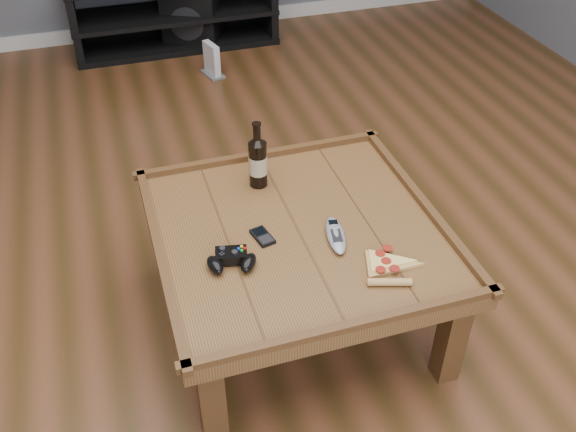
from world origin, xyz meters
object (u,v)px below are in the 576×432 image
object	(u,v)px
beer_bottle	(258,161)
pizza_slice	(386,266)
game_console	(212,61)
game_controller	(231,260)
smartphone	(262,236)
remote_control	(336,235)
coffee_table	(298,242)
media_console	(174,11)
subwoofer	(193,14)

from	to	relation	value
beer_bottle	pizza_slice	bearing A→B (deg)	-64.76
beer_bottle	game_console	size ratio (longest dim) A/B	1.25
game_controller	smartphone	world-z (taller)	game_controller
beer_bottle	smartphone	bearing A→B (deg)	-103.06
game_controller	smartphone	bearing A→B (deg)	49.47
beer_bottle	remote_control	world-z (taller)	beer_bottle
pizza_slice	remote_control	xyz separation A→B (m)	(-0.11, 0.19, 0.01)
coffee_table	game_console	size ratio (longest dim) A/B	4.78
beer_bottle	game_console	bearing A→B (deg)	84.00
media_console	beer_bottle	size ratio (longest dim) A/B	5.19
smartphone	media_console	bearing A→B (deg)	74.69
beer_bottle	pizza_slice	world-z (taller)	beer_bottle
media_console	game_controller	world-z (taller)	same
remote_control	game_console	size ratio (longest dim) A/B	0.97
media_console	game_console	distance (m)	0.59
pizza_slice	smartphone	size ratio (longest dim) A/B	2.64
game_controller	game_console	xyz separation A→B (m)	(0.41, 2.30, -0.38)
coffee_table	subwoofer	distance (m)	2.81
beer_bottle	game_console	world-z (taller)	beer_bottle
game_controller	remote_control	world-z (taller)	game_controller
game_console	remote_control	bearing A→B (deg)	-106.60
remote_control	smartphone	bearing A→B (deg)	173.05
game_controller	smartphone	size ratio (longest dim) A/B	1.66
remote_control	subwoofer	xyz separation A→B (m)	(0.03, 2.88, -0.28)
game_console	coffee_table	bearing A→B (deg)	-109.47
subwoofer	game_console	size ratio (longest dim) A/B	2.30
remote_control	game_console	world-z (taller)	remote_control
coffee_table	remote_control	bearing A→B (deg)	-38.08
beer_bottle	game_controller	world-z (taller)	beer_bottle
coffee_table	subwoofer	bearing A→B (deg)	87.10
beer_bottle	game_controller	bearing A→B (deg)	-116.41
remote_control	subwoofer	world-z (taller)	remote_control
smartphone	game_console	world-z (taller)	smartphone
remote_control	game_console	distance (m)	2.31
subwoofer	coffee_table	bearing A→B (deg)	-67.98
remote_control	game_console	bearing A→B (deg)	100.34
game_controller	pizza_slice	world-z (taller)	game_controller
remote_control	coffee_table	bearing A→B (deg)	153.02
coffee_table	game_controller	bearing A→B (deg)	-157.25
pizza_slice	smartphone	world-z (taller)	pizza_slice
beer_bottle	remote_control	xyz separation A→B (m)	(0.17, -0.39, -0.09)
beer_bottle	smartphone	xyz separation A→B (m)	(-0.07, -0.31, -0.10)
media_console	game_controller	xyz separation A→B (m)	(-0.27, -2.86, 0.23)
media_console	remote_control	world-z (taller)	media_console
remote_control	beer_bottle	bearing A→B (deg)	124.40
media_console	subwoofer	xyz separation A→B (m)	(0.14, 0.05, -0.06)
beer_bottle	media_console	bearing A→B (deg)	88.61
subwoofer	game_console	distance (m)	0.61
game_controller	remote_control	size ratio (longest dim) A/B	0.87
beer_bottle	game_controller	size ratio (longest dim) A/B	1.49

